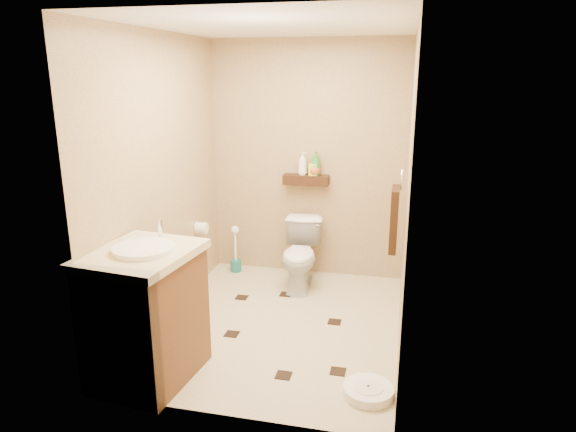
# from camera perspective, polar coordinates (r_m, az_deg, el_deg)

# --- Properties ---
(ground) EXTENTS (2.50, 2.50, 0.00)m
(ground) POSITION_cam_1_polar(r_m,az_deg,el_deg) (4.48, -1.03, -11.90)
(ground) COLOR beige
(ground) RESTS_ON ground
(wall_back) EXTENTS (2.00, 0.04, 2.40)m
(wall_back) POSITION_cam_1_polar(r_m,az_deg,el_deg) (5.26, 2.19, 6.14)
(wall_back) COLOR #A1815C
(wall_back) RESTS_ON ground
(wall_front) EXTENTS (2.00, 0.04, 2.40)m
(wall_front) POSITION_cam_1_polar(r_m,az_deg,el_deg) (2.90, -7.08, -1.93)
(wall_front) COLOR #A1815C
(wall_front) RESTS_ON ground
(wall_left) EXTENTS (0.04, 2.50, 2.40)m
(wall_left) POSITION_cam_1_polar(r_m,az_deg,el_deg) (4.41, -13.87, 3.81)
(wall_left) COLOR #A1815C
(wall_left) RESTS_ON ground
(wall_right) EXTENTS (0.04, 2.50, 2.40)m
(wall_right) POSITION_cam_1_polar(r_m,az_deg,el_deg) (3.95, 13.14, 2.49)
(wall_right) COLOR #A1815C
(wall_right) RESTS_ON ground
(ceiling) EXTENTS (2.00, 2.50, 0.02)m
(ceiling) POSITION_cam_1_polar(r_m,az_deg,el_deg) (3.98, -1.21, 20.41)
(ceiling) COLOR white
(ceiling) RESTS_ON wall_back
(wall_shelf) EXTENTS (0.46, 0.14, 0.10)m
(wall_shelf) POSITION_cam_1_polar(r_m,az_deg,el_deg) (5.22, 2.00, 4.04)
(wall_shelf) COLOR #361B0E
(wall_shelf) RESTS_ON wall_back
(floor_accents) EXTENTS (1.17, 1.45, 0.01)m
(floor_accents) POSITION_cam_1_polar(r_m,az_deg,el_deg) (4.40, -0.44, -12.39)
(floor_accents) COLOR black
(floor_accents) RESTS_ON ground
(toilet) EXTENTS (0.42, 0.68, 0.66)m
(toilet) POSITION_cam_1_polar(r_m,az_deg,el_deg) (5.08, 1.42, -4.35)
(toilet) COLOR white
(toilet) RESTS_ON ground
(vanity) EXTENTS (0.71, 0.83, 1.08)m
(vanity) POSITION_cam_1_polar(r_m,az_deg,el_deg) (3.70, -15.50, -10.39)
(vanity) COLOR brown
(vanity) RESTS_ON ground
(bathroom_scale) EXTENTS (0.42, 0.42, 0.07)m
(bathroom_scale) POSITION_cam_1_polar(r_m,az_deg,el_deg) (3.64, 8.90, -18.64)
(bathroom_scale) COLOR white
(bathroom_scale) RESTS_ON ground
(toilet_brush) EXTENTS (0.12, 0.12, 0.51)m
(toilet_brush) POSITION_cam_1_polar(r_m,az_deg,el_deg) (5.54, -5.84, -4.39)
(toilet_brush) COLOR #1A6869
(toilet_brush) RESTS_ON ground
(towel_ring) EXTENTS (0.12, 0.30, 0.76)m
(towel_ring) POSITION_cam_1_polar(r_m,az_deg,el_deg) (4.25, 11.77, -0.03)
(towel_ring) COLOR silver
(towel_ring) RESTS_ON wall_right
(toilet_paper) EXTENTS (0.12, 0.11, 0.12)m
(toilet_paper) POSITION_cam_1_polar(r_m,az_deg,el_deg) (5.10, -9.60, -1.31)
(toilet_paper) COLOR white
(toilet_paper) RESTS_ON wall_left
(bottle_a) EXTENTS (0.12, 0.12, 0.23)m
(bottle_a) POSITION_cam_1_polar(r_m,az_deg,el_deg) (5.19, 1.63, 5.86)
(bottle_a) COLOR white
(bottle_a) RESTS_ON wall_shelf
(bottle_b) EXTENTS (0.09, 0.09, 0.18)m
(bottle_b) POSITION_cam_1_polar(r_m,az_deg,el_deg) (5.18, 2.84, 5.52)
(bottle_b) COLOR yellow
(bottle_b) RESTS_ON wall_shelf
(bottle_c) EXTENTS (0.13, 0.13, 0.15)m
(bottle_c) POSITION_cam_1_polar(r_m,az_deg,el_deg) (5.18, 2.98, 5.35)
(bottle_c) COLOR #E5581A
(bottle_c) RESTS_ON wall_shelf
(bottle_d) EXTENTS (0.11, 0.11, 0.25)m
(bottle_d) POSITION_cam_1_polar(r_m,az_deg,el_deg) (5.17, 3.08, 5.87)
(bottle_d) COLOR #2F8D35
(bottle_d) RESTS_ON wall_shelf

